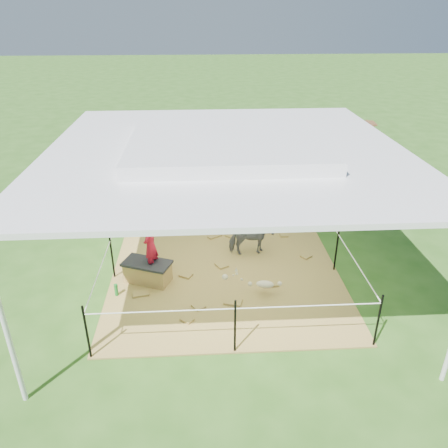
{
  "coord_description": "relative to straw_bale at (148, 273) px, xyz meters",
  "views": [
    {
      "loc": [
        -0.49,
        -7.52,
        4.93
      ],
      "look_at": [
        0.0,
        0.6,
        0.85
      ],
      "focal_mm": 35.0,
      "sensor_mm": 36.0,
      "label": 1
    }
  ],
  "objects": [
    {
      "name": "rope_fence",
      "position": [
        1.55,
        0.19,
        0.42
      ],
      "size": [
        4.54,
        4.54,
        1.0
      ],
      "color": "black",
      "rests_on": "ground"
    },
    {
      "name": "canopy_tent",
      "position": [
        1.55,
        0.19,
        2.47
      ],
      "size": [
        6.3,
        6.3,
        2.9
      ],
      "color": "silver",
      "rests_on": "ground"
    },
    {
      "name": "straw_bale",
      "position": [
        0.0,
        0.0,
        0.0
      ],
      "size": [
        0.97,
        0.72,
        0.39
      ],
      "primitive_type": "cube",
      "rotation": [
        0.0,
        0.0,
        -0.38
      ],
      "color": "#A4783B",
      "rests_on": "hay_patch"
    },
    {
      "name": "picnic_table_near",
      "position": [
        3.56,
        8.29,
        0.19
      ],
      "size": [
        2.14,
        1.65,
        0.83
      ],
      "primitive_type": "cube",
      "rotation": [
        0.0,
        0.0,
        0.11
      ],
      "color": "brown",
      "rests_on": "ground"
    },
    {
      "name": "picnic_table_far",
      "position": [
        7.32,
        9.87,
        0.14
      ],
      "size": [
        1.89,
        1.47,
        0.73
      ],
      "primitive_type": "cube",
      "rotation": [
        0.0,
        0.0,
        -0.12
      ],
      "color": "#52331C",
      "rests_on": "ground"
    },
    {
      "name": "hay_patch",
      "position": [
        1.55,
        0.19,
        -0.21
      ],
      "size": [
        4.6,
        4.6,
        0.03
      ],
      "primitive_type": "cube",
      "color": "brown",
      "rests_on": "ground"
    },
    {
      "name": "distant_person",
      "position": [
        3.32,
        7.41,
        0.35
      ],
      "size": [
        0.58,
        0.46,
        1.15
      ],
      "primitive_type": "imported",
      "rotation": [
        0.0,
        0.0,
        3.19
      ],
      "color": "#327BBB",
      "rests_on": "ground"
    },
    {
      "name": "ground",
      "position": [
        1.55,
        0.19,
        -0.22
      ],
      "size": [
        90.0,
        90.0,
        0.0
      ],
      "primitive_type": "plane",
      "color": "#2D5919",
      "rests_on": "ground"
    },
    {
      "name": "dark_cloth",
      "position": [
        0.0,
        0.0,
        0.22
      ],
      "size": [
        1.04,
        0.79,
        0.05
      ],
      "primitive_type": "cube",
      "rotation": [
        0.0,
        0.0,
        -0.38
      ],
      "color": "black",
      "rests_on": "straw_bale"
    },
    {
      "name": "pony",
      "position": [
        2.15,
        0.92,
        0.2
      ],
      "size": [
        0.97,
        0.52,
        0.78
      ],
      "primitive_type": "imported",
      "rotation": [
        0.0,
        0.0,
        1.69
      ],
      "color": "#525257",
      "rests_on": "hay_patch"
    },
    {
      "name": "trash_barrel",
      "position": [
        5.07,
        6.96,
        0.19
      ],
      "size": [
        0.68,
        0.68,
        0.83
      ],
      "primitive_type": "cylinder",
      "rotation": [
        0.0,
        0.0,
        0.34
      ],
      "color": "#1758B0",
      "rests_on": "ground"
    },
    {
      "name": "foal",
      "position": [
        2.24,
        -0.58,
        0.06
      ],
      "size": [
        0.99,
        0.67,
        0.5
      ],
      "primitive_type": null,
      "rotation": [
        0.0,
        0.0,
        -0.19
      ],
      "color": "beige",
      "rests_on": "hay_patch"
    },
    {
      "name": "woman",
      "position": [
        0.1,
        0.0,
        0.71
      ],
      "size": [
        0.37,
        0.44,
        1.04
      ],
      "primitive_type": "imported",
      "rotation": [
        0.0,
        0.0,
        -1.95
      ],
      "color": "#B31128",
      "rests_on": "straw_bale"
    },
    {
      "name": "green_bottle",
      "position": [
        -0.55,
        -0.45,
        -0.07
      ],
      "size": [
        0.09,
        0.09,
        0.24
      ],
      "primitive_type": "cylinder",
      "rotation": [
        0.0,
        0.0,
        -0.38
      ],
      "color": "#186D25",
      "rests_on": "hay_patch"
    },
    {
      "name": "pink_hat",
      "position": [
        2.15,
        0.92,
        0.64
      ],
      "size": [
        0.24,
        0.24,
        0.11
      ],
      "primitive_type": "cylinder",
      "color": "pink",
      "rests_on": "pony"
    }
  ]
}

